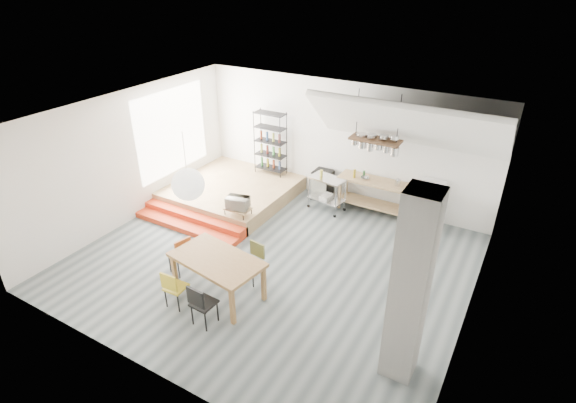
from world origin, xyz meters
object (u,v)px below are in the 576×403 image
Objects in this scene: rolling_cart at (327,189)px; dining_table at (217,263)px; stove at (428,208)px; mini_fridge at (322,185)px.

dining_table is at bearing -84.42° from rolling_cart.
mini_fridge is (-2.85, 0.04, -0.07)m from stove.
stove is at bearing -0.88° from mini_fridge.
rolling_cart reaches higher than mini_fridge.
mini_fridge is (-0.37, 0.50, -0.18)m from rolling_cart.
rolling_cart is (0.31, 4.14, -0.16)m from dining_table.
stove is 1.19× the size of rolling_cart.
stove is 2.53m from rolling_cart.
mini_fridge is at bearing 99.31° from dining_table.
dining_table is at bearing -89.32° from mini_fridge.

